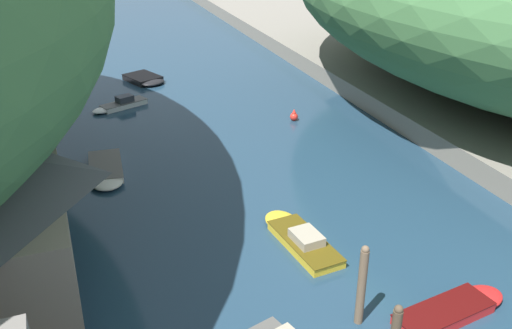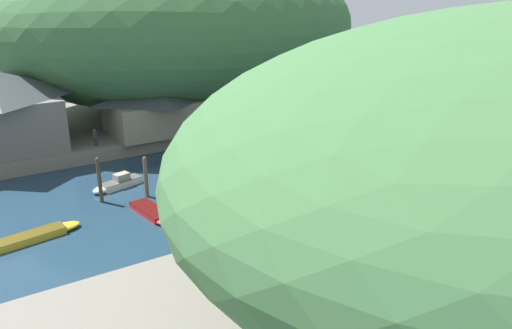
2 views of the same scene
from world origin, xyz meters
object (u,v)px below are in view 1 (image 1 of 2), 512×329
boat_cabin_cruiser (146,79)px  channel_buoy_near (294,116)px  boat_navy_launch (106,171)px  boat_moored_right (299,237)px  boat_yellow_tender (455,308)px  boat_white_cruiser (119,105)px

boat_cabin_cruiser → channel_buoy_near: bearing=101.0°
boat_navy_launch → boat_cabin_cruiser: bearing=-103.3°
boat_moored_right → channel_buoy_near: (6.01, 13.95, 0.06)m
boat_yellow_tender → boat_white_cruiser: bearing=-170.4°
boat_moored_right → channel_buoy_near: bearing=61.4°
boat_cabin_cruiser → boat_yellow_tender: size_ratio=0.83×
boat_yellow_tender → channel_buoy_near: channel_buoy_near is taller
boat_moored_right → boat_navy_launch: (-7.37, 10.04, -0.06)m
boat_white_cruiser → boat_yellow_tender: size_ratio=0.86×
boat_white_cruiser → channel_buoy_near: boat_white_cruiser is taller
boat_white_cruiser → boat_moored_right: bearing=172.2°
boat_moored_right → channel_buoy_near: 15.19m
boat_navy_launch → boat_yellow_tender: boat_yellow_tender is taller
boat_yellow_tender → boat_cabin_cruiser: bearing=-178.2°
boat_yellow_tender → channel_buoy_near: size_ratio=6.04×
boat_white_cruiser → boat_navy_launch: size_ratio=0.87×
boat_cabin_cruiser → boat_navy_launch: (-5.36, -16.23, -0.03)m
boat_cabin_cruiser → channel_buoy_near: 14.70m
boat_moored_right → boat_white_cruiser: bearing=98.4°
channel_buoy_near → boat_moored_right: bearing=-113.3°
boat_white_cruiser → boat_yellow_tender: (8.58, -27.30, -0.05)m
boat_cabin_cruiser → boat_white_cruiser: size_ratio=0.97×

